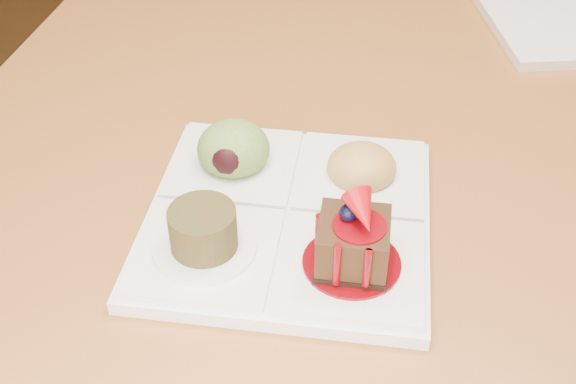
# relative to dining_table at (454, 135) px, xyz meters

# --- Properties ---
(dining_table) EXTENTS (1.00, 1.80, 0.75)m
(dining_table) POSITION_rel_dining_table_xyz_m (0.00, 0.00, 0.00)
(dining_table) COLOR #945A26
(dining_table) RESTS_ON ground
(sampler_plate) EXTENTS (0.23, 0.23, 0.09)m
(sampler_plate) POSITION_rel_dining_table_xyz_m (-0.15, -0.25, 0.09)
(sampler_plate) COLOR white
(sampler_plate) RESTS_ON dining_table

